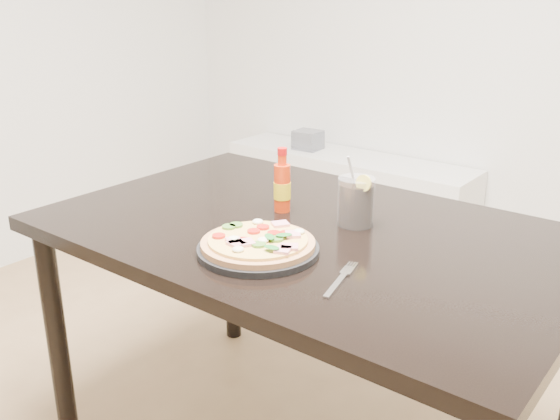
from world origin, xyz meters
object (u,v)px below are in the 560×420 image
Objects in this scene: dining_table at (307,255)px; cola_cup at (356,202)px; fork at (342,278)px; hot_sauce_bottle at (282,186)px; media_console at (346,200)px; plate at (258,250)px; pizza at (258,242)px.

dining_table is 0.19m from cola_cup.
dining_table is at bearing 124.71° from fork.
hot_sauce_bottle is 1.71m from media_console.
cola_cup is (0.09, 0.09, 0.14)m from dining_table.
cola_cup is 1.01× the size of fork.
plate reaches higher than media_console.
dining_table is 5.13× the size of pizza.
dining_table is 1.00× the size of media_console.
media_console is (-0.82, 1.51, -0.42)m from dining_table.
hot_sauce_bottle reaches higher than dining_table.
hot_sauce_bottle is 0.22m from cola_cup.
hot_sauce_bottle reaches higher than pizza.
cola_cup reaches higher than fork.
pizza is 1.45× the size of cola_cup.
dining_table is at bearing -134.47° from cola_cup.
plate is 1.60× the size of hot_sauce_bottle.
dining_table is 0.33m from fork.
pizza is at bearing 166.30° from fork.
plate is 1.07× the size of pizza.
media_console is at bearing 107.52° from fork.
cola_cup is at bearing 45.53° from dining_table.
plate is at bearing -105.00° from cola_cup.
pizza is at bearing -104.95° from cola_cup.
fork is (0.15, -0.31, -0.06)m from cola_cup.
plate is at bearing 166.37° from fork.
dining_table is 7.65× the size of hot_sauce_bottle.
cola_cup reaches higher than pizza.
hot_sauce_bottle is at bearing 116.88° from plate.
pizza reaches higher than plate.
fork is at bearing -63.35° from cola_cup.
hot_sauce_bottle is 0.13× the size of media_console.
dining_table is 4.79× the size of plate.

